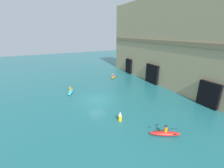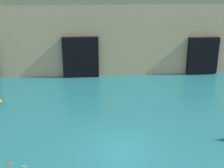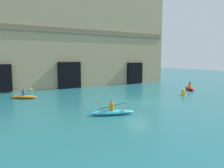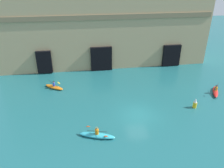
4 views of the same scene
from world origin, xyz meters
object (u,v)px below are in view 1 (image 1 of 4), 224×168
at_px(kayak_red, 165,133).
at_px(kayak_cyan, 71,91).
at_px(kayak_orange, 113,77).
at_px(marker_buoy, 120,117).

xyz_separation_m(kayak_red, kayak_cyan, (-16.45, -6.33, -0.02)).
bearing_deg(kayak_orange, marker_buoy, -167.06).
relative_size(kayak_orange, marker_buoy, 2.30).
relative_size(kayak_orange, kayak_red, 0.91).
height_order(kayak_orange, kayak_cyan, kayak_orange).
xyz_separation_m(kayak_cyan, marker_buoy, (11.96, 3.45, 0.33)).
relative_size(kayak_orange, kayak_cyan, 0.79).
height_order(kayak_orange, kayak_red, kayak_orange).
height_order(kayak_red, marker_buoy, marker_buoy).
bearing_deg(marker_buoy, kayak_red, 32.68).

